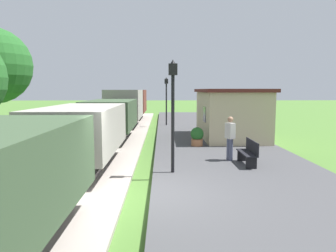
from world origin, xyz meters
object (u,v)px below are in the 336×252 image
object	(u,v)px
station_hut	(230,113)
person_waiting	(230,137)
bench_near_hut	(249,152)
lamp_post_far	(166,92)
freight_train	(114,114)
bench_down_platform	(207,122)
lamp_post_near	(173,95)
potted_planter	(197,136)

from	to	relation	value
station_hut	person_waiting	world-z (taller)	station_hut
bench_near_hut	lamp_post_far	world-z (taller)	lamp_post_far
freight_train	station_hut	bearing A→B (deg)	-11.12
bench_down_platform	lamp_post_near	bearing A→B (deg)	-103.53
station_hut	lamp_post_far	world-z (taller)	lamp_post_far
bench_near_hut	lamp_post_far	bearing A→B (deg)	102.20
freight_train	bench_near_hut	size ratio (longest dim) A/B	21.73
person_waiting	potted_planter	size ratio (longest dim) A/B	1.87
bench_near_hut	freight_train	bearing A→B (deg)	127.83
bench_near_hut	lamp_post_far	size ratio (longest dim) A/B	0.41
lamp_post_far	potted_planter	bearing A→B (deg)	-81.49
bench_down_platform	lamp_post_near	world-z (taller)	lamp_post_near
freight_train	bench_down_platform	distance (m)	6.77
person_waiting	lamp_post_far	distance (m)	12.58
potted_planter	lamp_post_far	distance (m)	9.45
station_hut	person_waiting	distance (m)	5.90
bench_near_hut	bench_down_platform	distance (m)	10.71
station_hut	potted_planter	bearing A→B (deg)	-129.90
bench_down_platform	potted_planter	xyz separation A→B (m)	(-1.45, -6.82, 0.00)
freight_train	lamp_post_near	distance (m)	9.48
person_waiting	lamp_post_far	bearing A→B (deg)	-101.78
person_waiting	lamp_post_near	xyz separation A→B (m)	(-2.28, -1.72, 1.62)
station_hut	lamp_post_far	bearing A→B (deg)	118.47
person_waiting	potted_planter	xyz separation A→B (m)	(-0.91, 3.15, -0.46)
potted_planter	station_hut	bearing A→B (deg)	50.10
bench_near_hut	lamp_post_far	distance (m)	13.47
freight_train	lamp_post_far	bearing A→B (deg)	57.81
station_hut	bench_near_hut	xyz separation A→B (m)	(-0.72, -6.49, -0.93)
freight_train	bench_down_platform	bearing A→B (deg)	25.40
freight_train	bench_near_hut	distance (m)	9.94
potted_planter	lamp_post_near	size ratio (longest dim) A/B	0.25
bench_near_hut	bench_down_platform	world-z (taller)	same
lamp_post_near	lamp_post_far	size ratio (longest dim) A/B	1.00
bench_near_hut	potted_planter	world-z (taller)	potted_planter
freight_train	potted_planter	xyz separation A→B (m)	(4.63, -3.93, -0.80)
lamp_post_near	lamp_post_far	world-z (taller)	same
lamp_post_far	freight_train	bearing A→B (deg)	-122.19
station_hut	lamp_post_far	distance (m)	7.51
station_hut	bench_near_hut	bearing A→B (deg)	-96.37
freight_train	station_hut	size ratio (longest dim) A/B	5.62
lamp_post_near	lamp_post_far	xyz separation A→B (m)	(0.00, 13.99, 0.00)
station_hut	bench_near_hut	size ratio (longest dim) A/B	3.87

